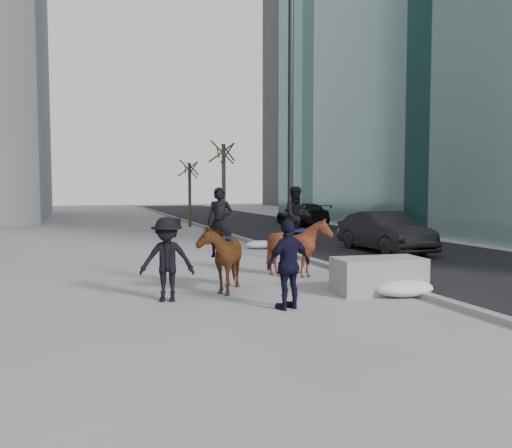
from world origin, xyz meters
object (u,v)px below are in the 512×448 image
object	(u,v)px
car_near	(385,232)
mounted_left	(221,252)
planter	(379,275)
mounted_right	(299,241)

from	to	relation	value
car_near	mounted_left	xyz separation A→B (m)	(-7.51, -5.14, 0.14)
planter	mounted_left	xyz separation A→B (m)	(-3.26, 1.42, 0.49)
planter	car_near	size ratio (longest dim) A/B	0.44
planter	mounted_right	distance (m)	2.76
car_near	mounted_right	size ratio (longest dim) A/B	1.88
planter	car_near	distance (m)	7.82
planter	car_near	bearing A→B (deg)	57.08
car_near	mounted_left	world-z (taller)	mounted_left
car_near	mounted_left	bearing A→B (deg)	-145.74
car_near	mounted_right	world-z (taller)	mounted_right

